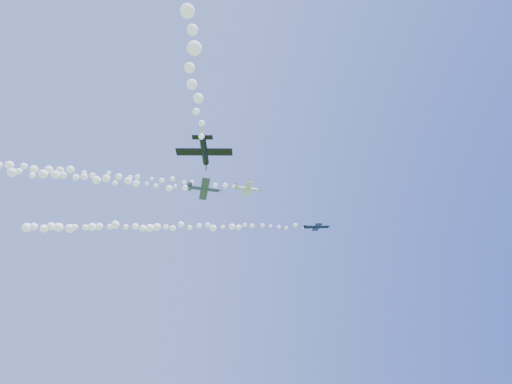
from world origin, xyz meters
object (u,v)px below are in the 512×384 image
object	(u,v)px
plane_navy	(317,227)
plane_black	(204,151)
plane_white	(247,189)
plane_grey	(204,189)

from	to	relation	value
plane_navy	plane_black	distance (m)	54.56
plane_white	plane_navy	size ratio (longest dim) A/B	0.91
plane_navy	plane_grey	distance (m)	34.22
plane_navy	plane_white	bearing A→B (deg)	-151.62
plane_white	plane_grey	distance (m)	17.81
plane_grey	plane_black	world-z (taller)	plane_grey
plane_navy	plane_grey	xyz separation A→B (m)	(-31.75, -12.50, -2.66)
plane_white	plane_black	xyz separation A→B (m)	(-18.59, -34.80, -17.24)
plane_white	plane_navy	xyz separation A→B (m)	(19.23, 2.69, -5.35)
plane_white	plane_grey	size ratio (longest dim) A/B	0.90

